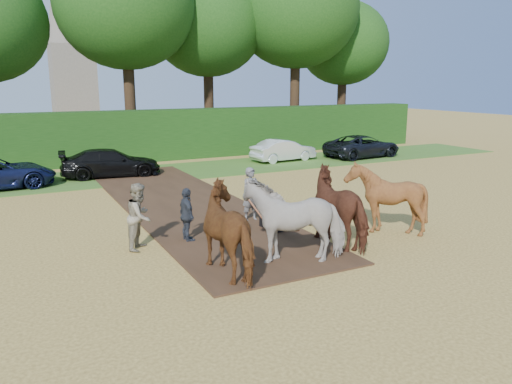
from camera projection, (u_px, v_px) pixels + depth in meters
ground at (219, 270)px, 12.58m from camera, size 120.00×120.00×0.00m
earth_strip at (184, 204)px, 19.33m from camera, size 4.50×17.00×0.05m
grass_verge at (109, 177)px, 24.75m from camera, size 50.00×5.00×0.03m
hedgerow at (92, 138)px, 28.34m from camera, size 46.00×1.60×3.00m
spectator_near at (140, 216)px, 14.04m from camera, size 1.12×1.17×1.90m
spectator_far at (187, 215)px, 14.65m from camera, size 0.41×0.96×1.63m
plough_team at (318, 212)px, 13.92m from camera, size 7.34×5.66×2.22m
parked_cars at (112, 164)px, 24.42m from camera, size 35.53×3.33×1.47m
treeline at (43, 5)px, 28.73m from camera, size 48.70×10.60×14.21m
church at (67, 3)px, 59.18m from camera, size 5.20×5.20×27.00m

